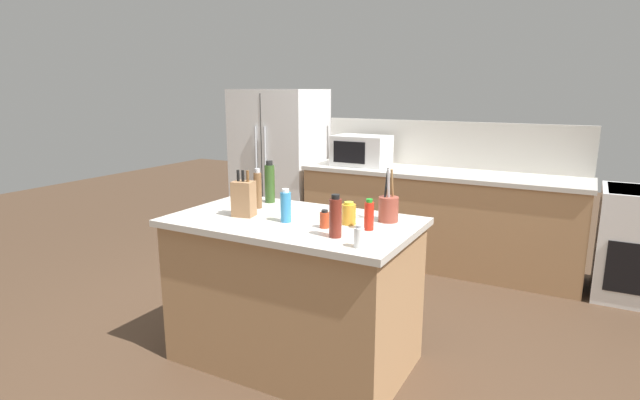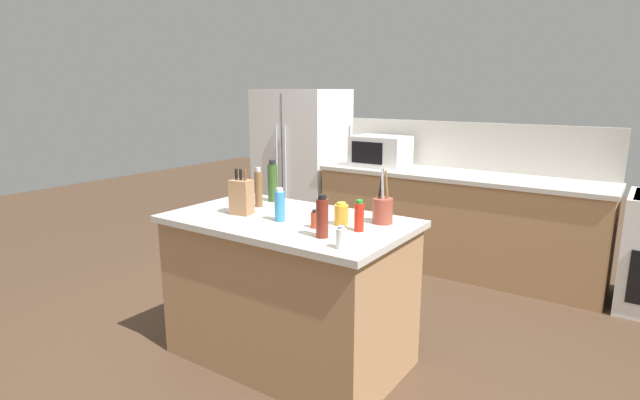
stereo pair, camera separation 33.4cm
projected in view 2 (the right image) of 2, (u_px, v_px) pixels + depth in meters
ground_plane at (290, 356)px, 3.27m from camera, size 14.00×14.00×0.00m
back_counter_run at (455, 222)px, 4.78m from camera, size 2.69×0.66×0.94m
wall_backsplash at (470, 146)px, 4.88m from camera, size 2.65×0.03×0.46m
kitchen_island at (289, 289)px, 3.17m from camera, size 1.50×0.88×0.94m
refrigerator at (302, 165)px, 5.75m from camera, size 0.94×0.75×1.71m
microwave at (380, 151)px, 5.09m from camera, size 0.56×0.39×0.31m
knife_block at (241, 197)px, 3.14m from camera, size 0.15×0.12×0.29m
utensil_crock at (383, 210)px, 2.94m from camera, size 0.12×0.12×0.32m
dish_soap_bottle at (280, 206)px, 2.99m from camera, size 0.06×0.06×0.20m
vinegar_bottle at (322, 217)px, 2.65m from camera, size 0.07×0.07×0.23m
hot_sauce_bottle at (359, 216)px, 2.78m from camera, size 0.05×0.05×0.18m
olive_oil_bottle at (273, 182)px, 3.50m from camera, size 0.07×0.07×0.29m
salt_shaker at (341, 238)px, 2.48m from camera, size 0.05×0.05×0.12m
pepper_grinder at (259, 188)px, 3.34m from camera, size 0.05×0.05×0.27m
honey_jar at (341, 214)px, 2.91m from camera, size 0.08×0.08×0.13m
spice_jar_paprika at (316, 219)px, 2.85m from camera, size 0.06×0.06×0.11m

